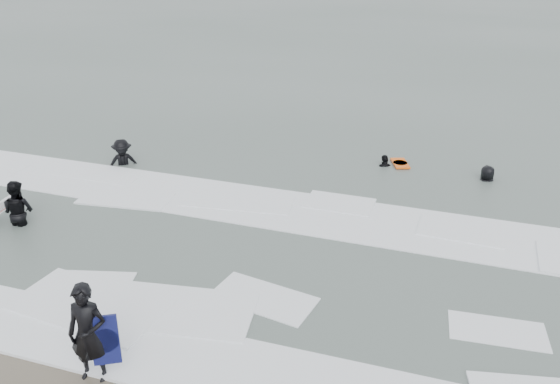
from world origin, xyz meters
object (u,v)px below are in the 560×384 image
(surfer_breaker, at_px, (124,167))
(surfer_centre, at_px, (96,376))
(surfer_wading, at_px, (22,224))
(surfer_right_near, at_px, (385,167))
(surfer_right_far, at_px, (486,181))

(surfer_breaker, bearing_deg, surfer_centre, -94.43)
(surfer_centre, distance_m, surfer_breaker, 10.50)
(surfer_wading, bearing_deg, surfer_right_near, -144.87)
(surfer_breaker, bearing_deg, surfer_right_near, -16.62)
(surfer_centre, distance_m, surfer_right_far, 13.59)
(surfer_wading, relative_size, surfer_right_near, 1.16)
(surfer_wading, distance_m, surfer_right_near, 11.81)
(surfer_centre, xyz_separation_m, surfer_right_near, (3.41, 11.96, 0.00))
(surfer_wading, height_order, surfer_right_near, surfer_wading)
(surfer_wading, xyz_separation_m, surfer_right_far, (12.43, 7.39, 0.00))
(surfer_wading, xyz_separation_m, surfer_breaker, (0.27, 4.67, 0.00))
(surfer_wading, height_order, surfer_right_far, surfer_wading)
(surfer_centre, distance_m, surfer_right_near, 12.44)
(surfer_breaker, height_order, surfer_right_far, surfer_breaker)
(surfer_breaker, xyz_separation_m, surfer_right_far, (12.16, 2.72, 0.00))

